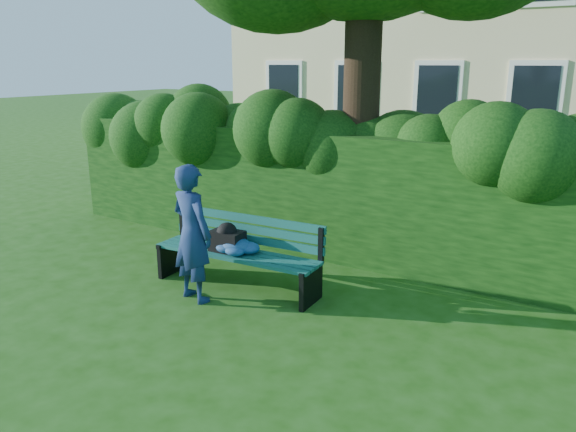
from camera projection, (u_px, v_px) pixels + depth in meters
The scene contains 4 objects.
ground at pixel (261, 306), 6.57m from camera, with size 80.00×80.00×0.00m, color #1B4B0D.
hedge at pixel (346, 195), 8.13m from camera, with size 10.00×1.00×1.80m.
park_bench at pixel (236, 248), 7.01m from camera, with size 2.22×0.67×0.89m.
man_reading at pixel (192, 233), 6.55m from camera, with size 0.60×0.39×1.65m, color navy.
Camera 1 is at (3.48, -4.97, 2.76)m, focal length 35.00 mm.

